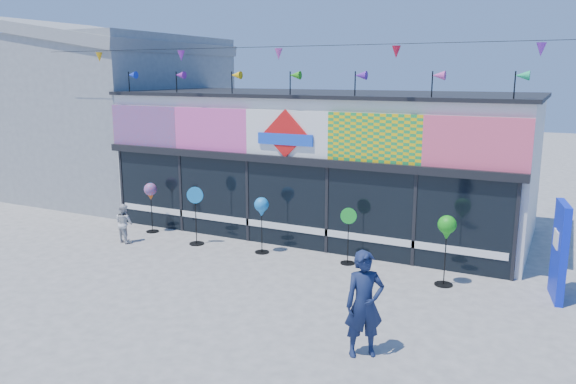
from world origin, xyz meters
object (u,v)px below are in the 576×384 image
Objects in this scene: child at (124,223)px; spinner_3 at (348,234)px; spinner_0 at (151,193)px; spinner_4 at (447,230)px; blue_sign at (559,251)px; spinner_1 at (196,214)px; adult_man at (364,304)px; spinner_2 at (262,209)px.

spinner_3 is at bearing -159.72° from child.
spinner_4 reaches higher than spinner_0.
spinner_1 is at bearing 171.36° from blue_sign.
spinner_3 is 0.78× the size of adult_man.
spinner_2 is 0.93× the size of spinner_4.
spinner_4 is 0.89× the size of adult_man.
adult_man is at bearing -43.83° from spinner_2.
spinner_1 is at bearing -148.55° from child.
spinner_3 is (-4.69, 0.11, -0.28)m from blue_sign.
adult_man is (-2.82, -4.13, -0.13)m from blue_sign.
spinner_0 is 1.99m from spinner_1.
adult_man is (4.22, -4.05, -0.29)m from spinner_2.
spinner_1 is at bearing -175.55° from spinner_2.
spinner_1 is at bearing -12.41° from spinner_0.
blue_sign is at bearing 1.50° from spinner_1.
spinner_1 is 0.89× the size of adult_man.
spinner_3 is at bearing 78.81° from adult_man.
blue_sign is at bearing -1.36° from spinner_3.
adult_man is at bearing -66.12° from spinner_3.
spinner_0 is at bearing 176.11° from spinner_2.
spinner_2 is at bearing 101.09° from adult_man.
child is (-6.25, -1.08, -0.21)m from spinner_3.
spinner_4 is at bearing -3.16° from spinner_0.
adult_man is (6.21, -3.89, 0.05)m from spinner_1.
spinner_3 is at bearing -0.67° from spinner_0.
adult_man is 1.66× the size of child.
spinner_2 is 2.39m from spinner_3.
spinner_2 is 1.05× the size of spinner_3.
blue_sign is 1.14× the size of adult_man.
child is (-1.92, -0.74, -0.31)m from spinner_1.
adult_man is (8.12, -4.31, -0.29)m from spinner_0.
blue_sign is 1.27× the size of spinner_1.
spinner_4 is (6.77, -0.06, 0.43)m from spinner_1.
spinner_1 is 1.14× the size of spinner_3.
spinner_1 is (1.91, -0.42, -0.34)m from spinner_0.
spinner_1 is (-9.02, -0.24, -0.18)m from blue_sign.
spinner_0 is 0.92× the size of spinner_1.
child is at bearing 174.94° from blue_sign.
spinner_4 is 3.89m from adult_man.
spinner_3 is (2.34, 0.19, -0.44)m from spinner_2.
blue_sign is at bearing 7.44° from spinner_4.
spinner_2 reaches higher than spinner_3.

